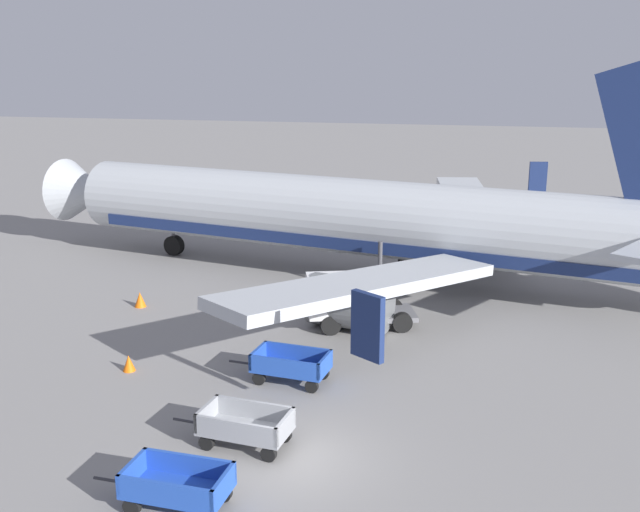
% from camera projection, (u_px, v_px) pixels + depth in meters
% --- Properties ---
extents(ground_plane, '(220.00, 220.00, 0.00)m').
position_uv_depth(ground_plane, '(288.00, 460.00, 20.06)').
color(ground_plane, gray).
extents(airplane, '(37.46, 30.27, 11.34)m').
position_uv_depth(airplane, '(368.00, 219.00, 35.75)').
color(airplane, '#B2B7BC').
rests_on(airplane, ground).
extents(baggage_cart_second_in_row, '(3.58, 1.50, 1.07)m').
position_uv_depth(baggage_cart_second_in_row, '(177.00, 486.00, 17.76)').
color(baggage_cart_second_in_row, '#234CB2').
rests_on(baggage_cart_second_in_row, ground).
extents(baggage_cart_third_in_row, '(3.61, 1.65, 1.07)m').
position_uv_depth(baggage_cart_third_in_row, '(245.00, 426.00, 20.65)').
color(baggage_cart_third_in_row, gray).
rests_on(baggage_cart_third_in_row, ground).
extents(baggage_cart_fourth_in_row, '(3.61, 1.65, 1.07)m').
position_uv_depth(baggage_cart_fourth_in_row, '(291.00, 365.00, 24.78)').
color(baggage_cart_fourth_in_row, '#234CB2').
rests_on(baggage_cart_fourth_in_row, ground).
extents(service_truck_beside_carts, '(4.76, 3.22, 2.10)m').
position_uv_depth(service_truck_beside_carts, '(341.00, 301.00, 29.82)').
color(service_truck_beside_carts, slate).
rests_on(service_truck_beside_carts, ground).
extents(traffic_cone_near_plane, '(0.51, 0.51, 0.66)m').
position_uv_depth(traffic_cone_near_plane, '(140.00, 299.00, 32.45)').
color(traffic_cone_near_plane, orange).
rests_on(traffic_cone_near_plane, ground).
extents(traffic_cone_mid_apron, '(0.44, 0.44, 0.58)m').
position_uv_depth(traffic_cone_mid_apron, '(129.00, 363.00, 25.74)').
color(traffic_cone_mid_apron, orange).
rests_on(traffic_cone_mid_apron, ground).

